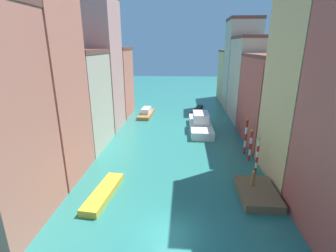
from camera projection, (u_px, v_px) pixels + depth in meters
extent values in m
plane|color=#28756B|center=(178.00, 130.00, 42.12)|extent=(154.00, 154.00, 0.00)
cube|color=#C6705B|center=(42.00, 87.00, 24.79)|extent=(6.48, 7.30, 19.22)
cube|color=#BCB299|center=(80.00, 102.00, 33.71)|extent=(6.48, 8.89, 12.56)
cube|color=brown|center=(74.00, 52.00, 31.69)|extent=(6.61, 9.07, 0.56)
cube|color=tan|center=(98.00, 67.00, 40.70)|extent=(6.48, 7.32, 20.59)
cube|color=#C6705B|center=(114.00, 83.00, 49.83)|extent=(6.48, 8.23, 12.79)
cube|color=brown|center=(111.00, 48.00, 47.79)|extent=(6.61, 8.40, 0.50)
cube|color=#DBB77A|center=(312.00, 82.00, 24.00)|extent=(6.48, 8.95, 20.37)
cube|color=#B25147|center=(270.00, 101.00, 35.51)|extent=(6.48, 11.78, 12.02)
cube|color=brown|center=(276.00, 56.00, 33.59)|extent=(6.61, 12.01, 0.47)
cube|color=#BCB299|center=(251.00, 81.00, 46.03)|extent=(6.48, 10.63, 14.71)
cube|color=brown|center=(255.00, 37.00, 43.69)|extent=(6.61, 10.84, 0.50)
cube|color=#BCB299|center=(241.00, 66.00, 54.39)|extent=(6.48, 7.14, 18.51)
cube|color=brown|center=(245.00, 19.00, 51.45)|extent=(6.61, 7.29, 0.63)
cube|color=#DBB77A|center=(233.00, 77.00, 63.39)|extent=(6.48, 9.34, 12.06)
cube|color=brown|center=(235.00, 51.00, 61.46)|extent=(6.61, 9.53, 0.48)
cube|color=brown|center=(258.00, 193.00, 23.37)|extent=(3.38, 5.27, 0.77)
cylinder|color=olive|center=(253.00, 179.00, 23.79)|extent=(0.36, 0.36, 1.30)
sphere|color=tan|center=(254.00, 172.00, 23.55)|extent=(0.26, 0.26, 0.26)
cylinder|color=red|center=(255.00, 170.00, 27.72)|extent=(0.26, 0.26, 0.66)
cylinder|color=white|center=(256.00, 165.00, 27.52)|extent=(0.26, 0.26, 0.66)
cylinder|color=red|center=(257.00, 160.00, 27.31)|extent=(0.26, 0.26, 0.66)
cylinder|color=white|center=(257.00, 154.00, 27.11)|extent=(0.26, 0.26, 0.66)
cylinder|color=red|center=(258.00, 149.00, 26.91)|extent=(0.26, 0.26, 0.66)
cylinder|color=white|center=(259.00, 143.00, 26.70)|extent=(0.26, 0.26, 0.66)
sphere|color=gold|center=(259.00, 139.00, 26.57)|extent=(0.29, 0.29, 0.29)
cylinder|color=red|center=(249.00, 158.00, 30.74)|extent=(0.28, 0.28, 0.76)
cylinder|color=white|center=(250.00, 152.00, 30.50)|extent=(0.28, 0.28, 0.76)
cylinder|color=red|center=(250.00, 146.00, 30.27)|extent=(0.28, 0.28, 0.76)
cylinder|color=white|center=(251.00, 140.00, 30.03)|extent=(0.28, 0.28, 0.76)
cylinder|color=red|center=(252.00, 134.00, 29.80)|extent=(0.28, 0.28, 0.76)
sphere|color=gold|center=(252.00, 131.00, 29.64)|extent=(0.31, 0.31, 0.31)
cylinder|color=red|center=(244.00, 150.00, 32.73)|extent=(0.29, 0.29, 0.91)
cylinder|color=white|center=(245.00, 144.00, 32.45)|extent=(0.29, 0.29, 0.91)
cylinder|color=red|center=(246.00, 137.00, 32.17)|extent=(0.29, 0.29, 0.91)
cylinder|color=white|center=(246.00, 131.00, 31.88)|extent=(0.29, 0.29, 0.91)
cylinder|color=red|center=(247.00, 124.00, 31.60)|extent=(0.29, 0.29, 0.91)
sphere|color=gold|center=(248.00, 119.00, 31.43)|extent=(0.32, 0.32, 0.32)
cube|color=white|center=(200.00, 126.00, 41.97)|extent=(3.59, 11.15, 1.28)
cube|color=silver|center=(201.00, 118.00, 41.52)|extent=(2.55, 4.13, 1.68)
cube|color=black|center=(197.00, 110.00, 54.33)|extent=(3.17, 8.14, 0.42)
cube|color=olive|center=(146.00, 114.00, 50.46)|extent=(2.70, 7.38, 0.63)
cube|color=silver|center=(146.00, 110.00, 50.21)|extent=(1.65, 3.42, 1.02)
cube|color=gold|center=(104.00, 193.00, 23.50)|extent=(2.35, 6.76, 0.65)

